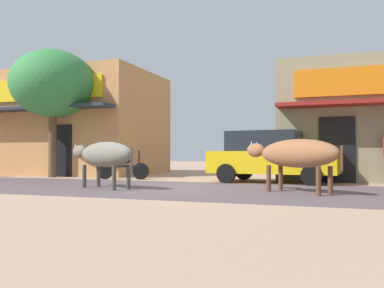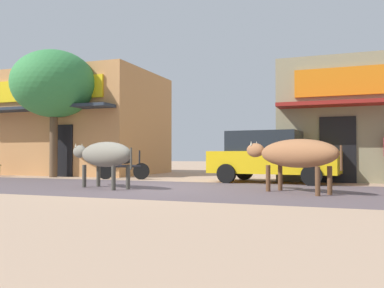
# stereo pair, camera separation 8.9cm
# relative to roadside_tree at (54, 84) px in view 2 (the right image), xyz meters

# --- Properties ---
(ground) EXTENTS (80.00, 80.00, 0.00)m
(ground) POSITION_rel_roadside_tree_xyz_m (5.99, -3.44, -3.68)
(ground) COLOR tan
(asphalt_road) EXTENTS (72.00, 5.24, 0.00)m
(asphalt_road) POSITION_rel_roadside_tree_xyz_m (5.99, -3.44, -3.67)
(asphalt_road) COLOR #5B4D51
(asphalt_road) RESTS_ON ground
(storefront_left_cafe) EXTENTS (7.08, 6.01, 4.60)m
(storefront_left_cafe) POSITION_rel_roadside_tree_xyz_m (-0.87, 3.04, -1.37)
(storefront_left_cafe) COLOR tan
(storefront_left_cafe) RESTS_ON ground
(storefront_right_club) EXTENTS (6.32, 6.01, 4.11)m
(storefront_right_club) POSITION_rel_roadside_tree_xyz_m (11.80, 3.04, -1.61)
(storefront_right_club) COLOR gray
(storefront_right_club) RESTS_ON ground
(roadside_tree) EXTENTS (3.32, 3.32, 5.02)m
(roadside_tree) POSITION_rel_roadside_tree_xyz_m (0.00, 0.00, 0.00)
(roadside_tree) COLOR brown
(roadside_tree) RESTS_ON ground
(parked_hatchback_car) EXTENTS (4.13, 2.26, 1.64)m
(parked_hatchback_car) POSITION_rel_roadside_tree_xyz_m (8.60, -0.09, -2.83)
(parked_hatchback_car) COLOR gold
(parked_hatchback_car) RESTS_ON ground
(parked_motorcycle) EXTENTS (1.87, 0.54, 1.04)m
(parked_motorcycle) POSITION_rel_roadside_tree_xyz_m (3.36, -0.33, -3.21)
(parked_motorcycle) COLOR black
(parked_motorcycle) RESTS_ON ground
(cow_near_brown) EXTENTS (2.58, 1.46, 1.23)m
(cow_near_brown) POSITION_rel_roadside_tree_xyz_m (4.79, -3.90, -2.79)
(cow_near_brown) COLOR slate
(cow_near_brown) RESTS_ON ground
(cow_far_dark) EXTENTS (2.53, 1.81, 1.26)m
(cow_far_dark) POSITION_rel_roadside_tree_xyz_m (9.70, -3.51, -2.77)
(cow_far_dark) COLOR #99613C
(cow_far_dark) RESTS_ON ground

